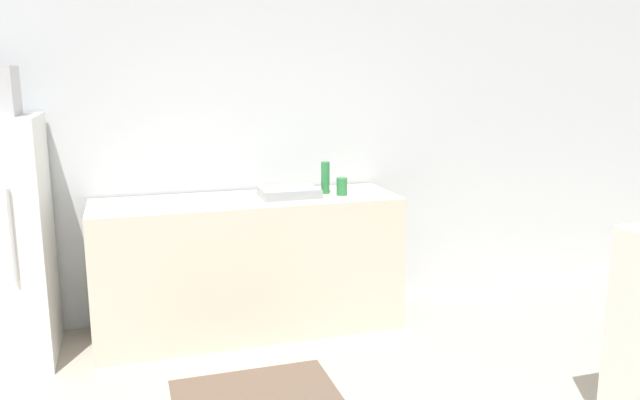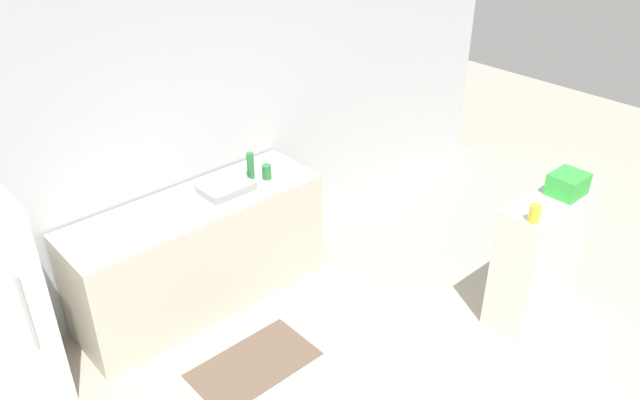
{
  "view_description": "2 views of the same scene",
  "coord_description": "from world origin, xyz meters",
  "px_view_note": "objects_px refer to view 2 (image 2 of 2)",
  "views": [
    {
      "loc": [
        -0.61,
        -1.18,
        1.73
      ],
      "look_at": [
        0.39,
        1.98,
        1.06
      ],
      "focal_mm": 35.0,
      "sensor_mm": 36.0,
      "label": 1
    },
    {
      "loc": [
        -1.85,
        -0.78,
        3.3
      ],
      "look_at": [
        0.52,
        1.84,
        1.23
      ],
      "focal_mm": 35.0,
      "sensor_mm": 36.0,
      "label": 2
    }
  ],
  "objects_px": {
    "bottle_tall": "(250,166)",
    "basket": "(568,184)",
    "jar": "(535,214)",
    "bottle_short": "(267,172)"
  },
  "relations": [
    {
      "from": "bottle_tall",
      "to": "basket",
      "type": "distance_m",
      "value": 2.41
    },
    {
      "from": "basket",
      "to": "jar",
      "type": "xyz_separation_m",
      "value": [
        -0.51,
        -0.05,
        -0.02
      ]
    },
    {
      "from": "bottle_tall",
      "to": "jar",
      "type": "xyz_separation_m",
      "value": [
        0.93,
        -1.97,
        0.06
      ]
    },
    {
      "from": "bottle_tall",
      "to": "basket",
      "type": "height_order",
      "value": "basket"
    },
    {
      "from": "basket",
      "to": "bottle_tall",
      "type": "bearing_deg",
      "value": 127.0
    },
    {
      "from": "bottle_short",
      "to": "jar",
      "type": "height_order",
      "value": "jar"
    },
    {
      "from": "bottle_tall",
      "to": "bottle_short",
      "type": "relative_size",
      "value": 1.84
    },
    {
      "from": "bottle_tall",
      "to": "basket",
      "type": "xyz_separation_m",
      "value": [
        1.45,
        -1.92,
        0.08
      ]
    },
    {
      "from": "bottle_tall",
      "to": "basket",
      "type": "relative_size",
      "value": 0.85
    },
    {
      "from": "bottle_tall",
      "to": "basket",
      "type": "bearing_deg",
      "value": -53.0
    }
  ]
}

